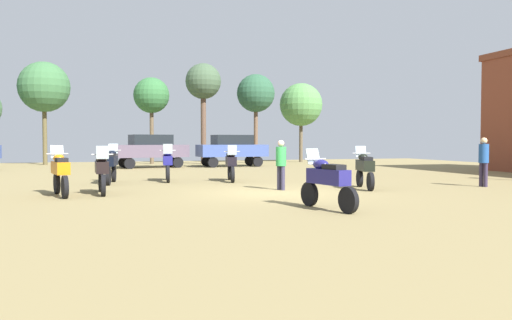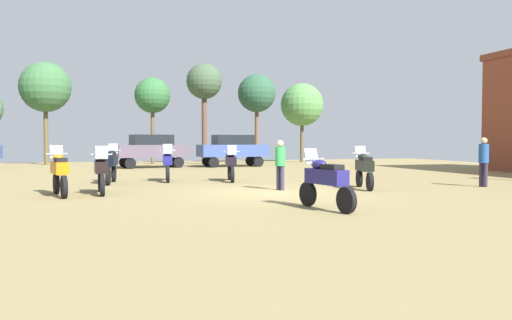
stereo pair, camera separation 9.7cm
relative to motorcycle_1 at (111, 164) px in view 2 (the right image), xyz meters
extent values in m
cube|color=olive|center=(4.83, -5.03, -0.76)|extent=(44.00, 52.00, 0.02)
cylinder|color=black|center=(0.11, 0.78, -0.41)|extent=(0.21, 0.69, 0.68)
cylinder|color=black|center=(-0.12, -0.83, -0.41)|extent=(0.21, 0.69, 0.68)
cube|color=black|center=(0.00, -0.03, 0.11)|extent=(0.55, 1.42, 0.36)
ellipsoid|color=black|center=(0.04, 0.28, 0.39)|extent=(0.38, 0.52, 0.24)
cube|color=black|center=(-0.04, -0.27, 0.35)|extent=(0.37, 0.60, 0.12)
cube|color=silver|center=(0.09, 0.62, 0.57)|extent=(0.38, 0.20, 0.39)
cylinder|color=#B7B7BC|center=(0.07, 0.52, 0.51)|extent=(0.62, 0.12, 0.04)
cylinder|color=black|center=(4.52, -0.96, -0.43)|extent=(0.22, 0.64, 0.63)
cylinder|color=black|center=(4.76, 0.54, -0.43)|extent=(0.22, 0.64, 0.63)
cube|color=black|center=(4.64, -0.21, 0.06)|extent=(0.56, 1.33, 0.36)
ellipsoid|color=black|center=(4.60, -0.50, 0.34)|extent=(0.39, 0.52, 0.24)
cube|color=black|center=(4.68, 0.01, 0.30)|extent=(0.38, 0.60, 0.12)
cube|color=silver|center=(4.55, -0.81, 0.52)|extent=(0.38, 0.21, 0.39)
cylinder|color=#B7B7BC|center=(4.56, -0.72, 0.46)|extent=(0.62, 0.13, 0.04)
cylinder|color=black|center=(-1.65, -3.44, -0.42)|extent=(0.26, 0.67, 0.66)
cylinder|color=black|center=(-1.32, -4.89, -0.42)|extent=(0.26, 0.67, 0.66)
cube|color=#C6700E|center=(-1.49, -4.16, 0.09)|extent=(0.64, 1.32, 0.36)
ellipsoid|color=#C6700E|center=(-1.55, -3.88, 0.37)|extent=(0.42, 0.54, 0.24)
cube|color=black|center=(-1.44, -4.38, 0.33)|extent=(0.42, 0.61, 0.12)
cube|color=silver|center=(-1.62, -3.58, 0.55)|extent=(0.38, 0.23, 0.39)
cylinder|color=#B7B7BC|center=(-1.60, -3.67, 0.49)|extent=(0.61, 0.17, 0.04)
cylinder|color=black|center=(2.12, -0.25, -0.41)|extent=(0.18, 0.68, 0.67)
cylinder|color=black|center=(2.27, 1.32, -0.41)|extent=(0.18, 0.68, 0.67)
cube|color=navy|center=(2.19, 0.54, 0.11)|extent=(0.49, 1.36, 0.36)
ellipsoid|color=navy|center=(2.17, 0.24, 0.39)|extent=(0.36, 0.51, 0.24)
cube|color=black|center=(2.22, 0.77, 0.35)|extent=(0.35, 0.59, 0.12)
cube|color=silver|center=(2.13, -0.09, 0.57)|extent=(0.37, 0.19, 0.39)
cylinder|color=#B7B7BC|center=(2.14, 0.00, 0.51)|extent=(0.62, 0.09, 0.04)
cylinder|color=black|center=(8.42, -3.93, -0.44)|extent=(0.27, 0.62, 0.61)
cylinder|color=black|center=(8.04, -5.39, -0.44)|extent=(0.27, 0.62, 0.61)
cube|color=black|center=(8.23, -4.66, 0.05)|extent=(0.68, 1.33, 0.36)
ellipsoid|color=black|center=(8.30, -4.38, 0.33)|extent=(0.43, 0.55, 0.24)
cube|color=black|center=(8.17, -4.88, 0.29)|extent=(0.43, 0.62, 0.12)
cube|color=silver|center=(8.39, -4.07, 0.51)|extent=(0.39, 0.24, 0.39)
cylinder|color=#B7B7BC|center=(8.36, -4.17, 0.45)|extent=(0.61, 0.19, 0.04)
cylinder|color=black|center=(4.66, -8.35, -0.44)|extent=(0.24, 0.61, 0.60)
cylinder|color=black|center=(4.98, -9.84, -0.44)|extent=(0.24, 0.61, 0.60)
cube|color=navy|center=(4.82, -9.10, 0.04)|extent=(0.62, 1.34, 0.36)
ellipsoid|color=navy|center=(4.76, -8.81, 0.32)|extent=(0.41, 0.54, 0.24)
cube|color=black|center=(4.87, -9.32, 0.28)|extent=(0.41, 0.61, 0.12)
cube|color=silver|center=(4.69, -8.50, 0.50)|extent=(0.38, 0.22, 0.39)
cylinder|color=#B7B7BC|center=(4.71, -8.59, 0.44)|extent=(0.61, 0.16, 0.04)
cylinder|color=black|center=(-0.29, -4.60, -0.42)|extent=(0.15, 0.65, 0.65)
cylinder|color=black|center=(-0.37, -3.11, -0.42)|extent=(0.15, 0.65, 0.65)
cube|color=black|center=(-0.33, -3.86, 0.08)|extent=(0.43, 1.29, 0.36)
ellipsoid|color=black|center=(-0.31, -4.14, 0.36)|extent=(0.35, 0.50, 0.24)
cube|color=black|center=(-0.34, -3.63, 0.32)|extent=(0.33, 0.58, 0.12)
cube|color=silver|center=(-0.29, -4.46, 0.54)|extent=(0.37, 0.17, 0.39)
cylinder|color=#B7B7BC|center=(-0.30, -4.36, 0.48)|extent=(0.62, 0.07, 0.04)
cylinder|color=black|center=(1.14, 10.16, -0.43)|extent=(0.67, 0.34, 0.64)
cylinder|color=black|center=(0.87, 11.57, -0.43)|extent=(0.67, 0.34, 0.64)
cylinder|color=black|center=(4.01, 10.72, -0.43)|extent=(0.67, 0.34, 0.64)
cylinder|color=black|center=(3.74, 12.13, -0.43)|extent=(0.67, 0.34, 0.64)
cube|color=#55495B|center=(2.44, 11.15, 0.27)|extent=(4.56, 2.59, 0.75)
cube|color=black|center=(2.44, 11.15, 0.95)|extent=(2.62, 2.01, 0.61)
cylinder|color=black|center=(6.08, 10.23, -0.43)|extent=(0.66, 0.27, 0.64)
cylinder|color=black|center=(5.97, 11.67, -0.43)|extent=(0.66, 0.27, 0.64)
cylinder|color=black|center=(9.00, 10.46, -0.43)|extent=(0.66, 0.27, 0.64)
cylinder|color=black|center=(8.89, 11.90, -0.43)|extent=(0.66, 0.27, 0.64)
cube|color=#394D8F|center=(7.49, 11.06, 0.27)|extent=(4.43, 2.13, 0.75)
cube|color=black|center=(7.49, 11.06, 0.95)|extent=(2.48, 1.77, 0.61)
cylinder|color=#312D45|center=(5.39, -4.35, -0.35)|extent=(0.14, 0.14, 0.80)
cylinder|color=#312D45|center=(5.31, -4.20, -0.35)|extent=(0.14, 0.14, 0.80)
cylinder|color=#2B8D40|center=(5.35, -4.27, 0.37)|extent=(0.46, 0.46, 0.63)
sphere|color=tan|center=(5.35, -4.27, 0.80)|extent=(0.22, 0.22, 0.22)
cylinder|color=#312841|center=(12.66, -5.26, -0.32)|extent=(0.14, 0.14, 0.85)
cylinder|color=#312841|center=(12.61, -5.10, -0.32)|extent=(0.14, 0.14, 0.85)
cylinder|color=#1F498A|center=(12.64, -5.18, 0.44)|extent=(0.42, 0.42, 0.67)
sphere|color=tan|center=(12.64, -5.18, 0.89)|extent=(0.23, 0.23, 0.23)
cylinder|color=brown|center=(10.35, 15.42, 1.49)|extent=(0.29, 0.29, 4.47)
sphere|color=#295237|center=(10.35, 15.42, 4.35)|extent=(2.76, 2.76, 2.76)
cylinder|color=brown|center=(-4.13, 17.09, 1.51)|extent=(0.29, 0.29, 4.52)
sphere|color=#366338|center=(-4.13, 17.09, 4.54)|extent=(3.40, 3.40, 3.40)
cylinder|color=brown|center=(14.30, 16.46, 1.09)|extent=(0.27, 0.27, 3.67)
sphere|color=#4D8444|center=(14.30, 16.46, 3.67)|extent=(3.29, 3.29, 3.29)
cylinder|color=brown|center=(6.46, 15.31, 1.88)|extent=(0.37, 0.37, 5.26)
sphere|color=#3C5239|center=(6.46, 15.31, 5.07)|extent=(2.50, 2.50, 2.50)
cylinder|color=brown|center=(2.98, 16.49, 1.39)|extent=(0.28, 0.28, 4.28)
sphere|color=#2F6434|center=(2.98, 16.49, 4.10)|extent=(2.52, 2.52, 2.52)
camera|label=1|loc=(-0.23, -20.06, 0.88)|focal=35.61mm
camera|label=2|loc=(-0.14, -20.09, 0.88)|focal=35.61mm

